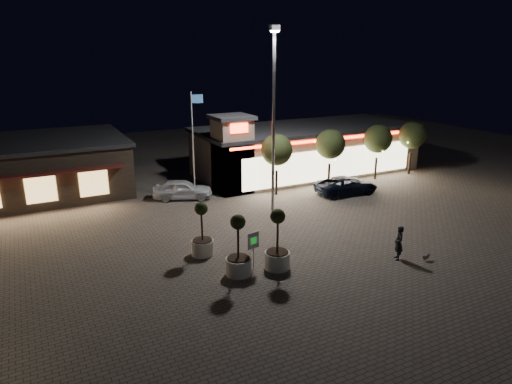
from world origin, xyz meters
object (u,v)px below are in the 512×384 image
pickup_truck (346,185)px  planter_mid (277,250)px  white_sedan (182,189)px  pedestrian (399,243)px  valet_sign (253,244)px  planter_left (202,239)px

pickup_truck → planter_mid: bearing=132.1°
pickup_truck → white_sedan: 12.78m
planter_mid → pedestrian: bearing=-18.3°
white_sedan → pedestrian: 16.96m
planter_mid → valet_sign: 1.30m
pickup_truck → planter_mid: planter_mid is taller
pickup_truck → planter_left: 15.13m
white_sedan → pedestrian: size_ratio=2.33×
pickup_truck → white_sedan: (-11.91, 4.63, 0.05)m
valet_sign → planter_left: bearing=120.7°
pedestrian → valet_sign: 7.88m
planter_left → planter_mid: 4.36m
white_sedan → valet_sign: (-0.50, -12.95, 0.67)m
planter_left → valet_sign: (1.70, -2.86, 0.48)m
white_sedan → valet_sign: 12.97m
planter_left → valet_sign: 3.36m
pedestrian → planter_left: bearing=-92.2°
planter_left → planter_mid: planter_mid is taller
pedestrian → planter_left: size_ratio=0.62×
white_sedan → planter_left: 10.32m
planter_mid → planter_left: bearing=130.8°
pickup_truck → white_sedan: size_ratio=1.14×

